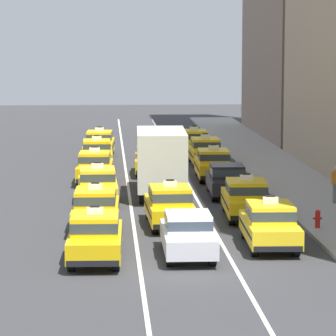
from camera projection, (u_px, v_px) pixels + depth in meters
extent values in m
plane|color=#353538|center=(188.00, 269.00, 32.18)|extent=(160.00, 160.00, 0.00)
cube|color=silver|center=(127.00, 181.00, 51.86)|extent=(0.14, 80.00, 0.01)
cube|color=silver|center=(187.00, 181.00, 52.06)|extent=(0.14, 80.00, 0.01)
cube|color=#9E9993|center=(308.00, 193.00, 47.46)|extent=(4.00, 90.00, 0.15)
cylinder|color=black|center=(77.00, 242.00, 34.85)|extent=(0.26, 0.65, 0.64)
cylinder|color=black|center=(118.00, 242.00, 34.90)|extent=(0.26, 0.65, 0.64)
cylinder|color=black|center=(71.00, 262.00, 31.82)|extent=(0.26, 0.65, 0.64)
cylinder|color=black|center=(116.00, 261.00, 31.87)|extent=(0.26, 0.65, 0.64)
cube|color=yellow|center=(95.00, 242.00, 33.31)|extent=(1.92, 4.55, 0.70)
cube|color=black|center=(95.00, 240.00, 33.30)|extent=(1.93, 4.19, 0.10)
cube|color=yellow|center=(95.00, 223.00, 33.07)|extent=(1.66, 2.14, 0.64)
cube|color=#2D3842|center=(95.00, 223.00, 33.07)|extent=(1.68, 2.16, 0.35)
cube|color=white|center=(95.00, 211.00, 33.01)|extent=(0.56, 0.14, 0.24)
cube|color=black|center=(95.00, 206.00, 32.99)|extent=(0.32, 0.12, 0.06)
cube|color=black|center=(98.00, 236.00, 35.53)|extent=(1.71, 0.19, 0.20)
cube|color=black|center=(93.00, 263.00, 31.16)|extent=(1.71, 0.19, 0.20)
cylinder|color=black|center=(80.00, 215.00, 40.20)|extent=(0.26, 0.65, 0.64)
cylinder|color=black|center=(115.00, 215.00, 40.25)|extent=(0.26, 0.65, 0.64)
cylinder|color=black|center=(75.00, 230.00, 37.17)|extent=(0.26, 0.65, 0.64)
cylinder|color=black|center=(113.00, 229.00, 37.22)|extent=(0.26, 0.65, 0.64)
cube|color=yellow|center=(96.00, 213.00, 38.67)|extent=(1.93, 4.55, 0.70)
cube|color=black|center=(96.00, 212.00, 38.66)|extent=(1.94, 4.19, 0.10)
cube|color=yellow|center=(95.00, 198.00, 38.43)|extent=(1.66, 2.14, 0.64)
cube|color=#2D3842|center=(95.00, 198.00, 38.43)|extent=(1.68, 2.17, 0.35)
cube|color=white|center=(95.00, 187.00, 38.37)|extent=(0.56, 0.14, 0.24)
cube|color=black|center=(95.00, 183.00, 38.35)|extent=(0.32, 0.12, 0.06)
cube|color=black|center=(98.00, 210.00, 40.89)|extent=(1.71, 0.19, 0.20)
cube|color=black|center=(93.00, 230.00, 36.51)|extent=(1.71, 0.19, 0.20)
cylinder|color=black|center=(82.00, 191.00, 46.43)|extent=(0.25, 0.65, 0.64)
cylinder|color=black|center=(113.00, 191.00, 46.55)|extent=(0.25, 0.65, 0.64)
cylinder|color=black|center=(82.00, 202.00, 43.40)|extent=(0.25, 0.65, 0.64)
cylinder|color=black|center=(114.00, 202.00, 43.53)|extent=(0.25, 0.65, 0.64)
cube|color=yellow|center=(98.00, 189.00, 44.93)|extent=(1.90, 4.54, 0.70)
cube|color=black|center=(98.00, 188.00, 44.92)|extent=(1.91, 4.18, 0.10)
cube|color=yellow|center=(98.00, 175.00, 44.69)|extent=(1.64, 2.13, 0.64)
cube|color=#2D3842|center=(98.00, 175.00, 44.69)|extent=(1.67, 2.15, 0.35)
cube|color=white|center=(97.00, 166.00, 44.63)|extent=(0.56, 0.13, 0.24)
cube|color=black|center=(97.00, 163.00, 44.61)|extent=(0.32, 0.12, 0.06)
cube|color=black|center=(97.00, 187.00, 47.15)|extent=(1.71, 0.18, 0.20)
cube|color=black|center=(98.00, 202.00, 42.78)|extent=(1.71, 0.18, 0.20)
cylinder|color=black|center=(83.00, 173.00, 52.86)|extent=(0.26, 0.65, 0.64)
cylinder|color=black|center=(110.00, 173.00, 52.90)|extent=(0.26, 0.65, 0.64)
cylinder|color=black|center=(79.00, 181.00, 49.83)|extent=(0.26, 0.65, 0.64)
cylinder|color=black|center=(108.00, 181.00, 49.87)|extent=(0.26, 0.65, 0.64)
cube|color=yellow|center=(95.00, 170.00, 51.32)|extent=(1.97, 4.56, 0.70)
cube|color=black|center=(95.00, 169.00, 51.31)|extent=(1.97, 4.21, 0.10)
cube|color=yellow|center=(95.00, 158.00, 51.08)|extent=(1.68, 2.16, 0.64)
cube|color=#2D3842|center=(95.00, 158.00, 51.08)|extent=(1.70, 2.18, 0.35)
cube|color=white|center=(95.00, 150.00, 51.02)|extent=(0.56, 0.14, 0.24)
cube|color=black|center=(95.00, 147.00, 51.00)|extent=(0.32, 0.12, 0.06)
cube|color=black|center=(97.00, 169.00, 53.54)|extent=(1.71, 0.20, 0.20)
cube|color=black|center=(93.00, 181.00, 49.16)|extent=(1.71, 0.20, 0.20)
cylinder|color=black|center=(85.00, 159.00, 58.85)|extent=(0.25, 0.64, 0.64)
cylinder|color=black|center=(109.00, 159.00, 58.96)|extent=(0.25, 0.64, 0.64)
cylinder|color=black|center=(84.00, 166.00, 55.83)|extent=(0.25, 0.64, 0.64)
cylinder|color=black|center=(110.00, 165.00, 55.93)|extent=(0.25, 0.64, 0.64)
cube|color=yellow|center=(97.00, 156.00, 57.35)|extent=(1.85, 4.52, 0.70)
cube|color=black|center=(97.00, 155.00, 57.34)|extent=(1.87, 4.16, 0.10)
cube|color=yellow|center=(97.00, 145.00, 57.11)|extent=(1.62, 2.12, 0.64)
cube|color=#2D3842|center=(97.00, 145.00, 57.11)|extent=(1.64, 2.14, 0.35)
cube|color=white|center=(97.00, 138.00, 57.05)|extent=(0.56, 0.13, 0.24)
cube|color=black|center=(97.00, 135.00, 57.03)|extent=(0.32, 0.11, 0.06)
cube|color=black|center=(97.00, 156.00, 59.56)|extent=(1.71, 0.16, 0.20)
cube|color=black|center=(97.00, 165.00, 55.19)|extent=(1.71, 0.16, 0.20)
cylinder|color=black|center=(90.00, 149.00, 64.35)|extent=(0.27, 0.65, 0.64)
cylinder|color=black|center=(112.00, 149.00, 64.38)|extent=(0.27, 0.65, 0.64)
cylinder|color=black|center=(87.00, 154.00, 61.32)|extent=(0.27, 0.65, 0.64)
cylinder|color=black|center=(110.00, 154.00, 61.34)|extent=(0.27, 0.65, 0.64)
cube|color=yellow|center=(100.00, 146.00, 62.80)|extent=(2.00, 4.58, 0.70)
cube|color=black|center=(100.00, 145.00, 62.79)|extent=(2.01, 4.22, 0.10)
cube|color=yellow|center=(99.00, 136.00, 62.56)|extent=(1.69, 2.17, 0.64)
cube|color=#2D3842|center=(99.00, 136.00, 62.56)|extent=(1.72, 2.19, 0.35)
cube|color=white|center=(99.00, 129.00, 62.50)|extent=(0.56, 0.15, 0.24)
cube|color=black|center=(99.00, 127.00, 62.48)|extent=(0.32, 0.12, 0.06)
cube|color=black|center=(101.00, 146.00, 65.02)|extent=(1.71, 0.22, 0.20)
cube|color=black|center=(98.00, 154.00, 60.64)|extent=(1.71, 0.22, 0.20)
cylinder|color=black|center=(165.00, 240.00, 35.30)|extent=(0.24, 0.64, 0.64)
cylinder|color=black|center=(204.00, 239.00, 35.38)|extent=(0.24, 0.64, 0.64)
cylinder|color=black|center=(170.00, 257.00, 32.50)|extent=(0.24, 0.64, 0.64)
cylinder|color=black|center=(212.00, 257.00, 32.58)|extent=(0.24, 0.64, 0.64)
cube|color=silver|center=(188.00, 239.00, 33.90)|extent=(1.79, 4.31, 0.66)
cube|color=silver|center=(188.00, 222.00, 33.71)|extent=(1.57, 1.91, 0.60)
cube|color=#2D3842|center=(188.00, 222.00, 33.71)|extent=(1.59, 1.93, 0.33)
cylinder|color=black|center=(149.00, 212.00, 40.91)|extent=(0.26, 0.65, 0.64)
cylinder|color=black|center=(184.00, 212.00, 41.04)|extent=(0.26, 0.65, 0.64)
cylinder|color=black|center=(155.00, 226.00, 37.89)|extent=(0.26, 0.65, 0.64)
cylinder|color=black|center=(192.00, 225.00, 38.02)|extent=(0.26, 0.65, 0.64)
cube|color=yellow|center=(170.00, 210.00, 39.42)|extent=(1.93, 4.55, 0.70)
cube|color=black|center=(170.00, 209.00, 39.41)|extent=(1.94, 4.19, 0.10)
cube|color=yellow|center=(170.00, 194.00, 39.18)|extent=(1.66, 2.15, 0.64)
cube|color=#2D3842|center=(170.00, 194.00, 39.18)|extent=(1.68, 2.17, 0.35)
cube|color=white|center=(170.00, 184.00, 39.12)|extent=(0.56, 0.14, 0.24)
cube|color=black|center=(170.00, 180.00, 39.10)|extent=(0.32, 0.12, 0.06)
cube|color=black|center=(165.00, 207.00, 41.63)|extent=(1.71, 0.19, 0.20)
cube|color=black|center=(175.00, 226.00, 37.27)|extent=(1.71, 0.19, 0.20)
cylinder|color=black|center=(141.00, 184.00, 48.61)|extent=(0.26, 0.65, 0.64)
cylinder|color=black|center=(179.00, 184.00, 48.68)|extent=(0.26, 0.65, 0.64)
cylinder|color=black|center=(142.00, 197.00, 44.75)|extent=(0.26, 0.65, 0.64)
cylinder|color=black|center=(183.00, 197.00, 44.82)|extent=(0.26, 0.65, 0.64)
cube|color=maroon|center=(159.00, 161.00, 49.47)|extent=(2.16, 2.26, 2.10)
cube|color=#2D3842|center=(159.00, 153.00, 50.49)|extent=(1.93, 0.11, 0.76)
cube|color=beige|center=(161.00, 159.00, 46.17)|extent=(2.44, 5.26, 2.70)
cylinder|color=black|center=(138.00, 165.00, 56.00)|extent=(0.26, 0.65, 0.64)
cylinder|color=black|center=(164.00, 165.00, 56.04)|extent=(0.26, 0.65, 0.64)
cylinder|color=black|center=(138.00, 172.00, 52.97)|extent=(0.26, 0.65, 0.64)
cylinder|color=black|center=(165.00, 172.00, 53.01)|extent=(0.26, 0.65, 0.64)
cube|color=yellow|center=(151.00, 163.00, 54.46)|extent=(1.96, 4.56, 0.70)
cube|color=black|center=(151.00, 162.00, 54.45)|extent=(1.97, 4.20, 0.10)
cube|color=yellow|center=(151.00, 151.00, 54.22)|extent=(1.68, 2.16, 0.64)
cube|color=#2D3842|center=(151.00, 151.00, 54.22)|extent=(1.70, 2.18, 0.35)
cube|color=white|center=(151.00, 143.00, 54.16)|extent=(0.56, 0.14, 0.24)
cube|color=black|center=(151.00, 141.00, 54.14)|extent=(0.32, 0.12, 0.06)
cube|color=black|center=(151.00, 162.00, 56.68)|extent=(1.71, 0.20, 0.20)
cube|color=black|center=(152.00, 172.00, 52.30)|extent=(1.71, 0.20, 0.20)
cylinder|color=black|center=(245.00, 230.00, 37.01)|extent=(0.26, 0.65, 0.64)
cylinder|color=black|center=(283.00, 230.00, 37.05)|extent=(0.26, 0.65, 0.64)
cylinder|color=black|center=(254.00, 248.00, 33.97)|extent=(0.26, 0.65, 0.64)
cylinder|color=black|center=(296.00, 247.00, 34.02)|extent=(0.26, 0.65, 0.64)
cube|color=yellow|center=(270.00, 229.00, 35.47)|extent=(1.94, 4.56, 0.70)
cube|color=black|center=(270.00, 228.00, 35.46)|extent=(1.95, 4.20, 0.10)
cube|color=yellow|center=(270.00, 212.00, 35.23)|extent=(1.67, 2.15, 0.64)
cube|color=#2D3842|center=(270.00, 212.00, 35.23)|extent=(1.69, 2.17, 0.35)
cube|color=white|center=(271.00, 200.00, 35.17)|extent=(0.56, 0.14, 0.24)
cube|color=black|center=(271.00, 196.00, 35.15)|extent=(0.32, 0.12, 0.06)
cube|color=black|center=(262.00, 224.00, 37.69)|extent=(1.71, 0.20, 0.20)
cube|color=black|center=(278.00, 249.00, 33.31)|extent=(1.71, 0.20, 0.20)
cylinder|color=black|center=(226.00, 205.00, 42.72)|extent=(0.27, 0.65, 0.64)
cylinder|color=black|center=(259.00, 205.00, 42.76)|extent=(0.27, 0.65, 0.64)
cylinder|color=black|center=(232.00, 217.00, 39.69)|extent=(0.27, 0.65, 0.64)
cylinder|color=black|center=(267.00, 217.00, 39.72)|extent=(0.27, 0.65, 0.64)
cube|color=yellow|center=(246.00, 203.00, 41.18)|extent=(1.98, 4.57, 0.70)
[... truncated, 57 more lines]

